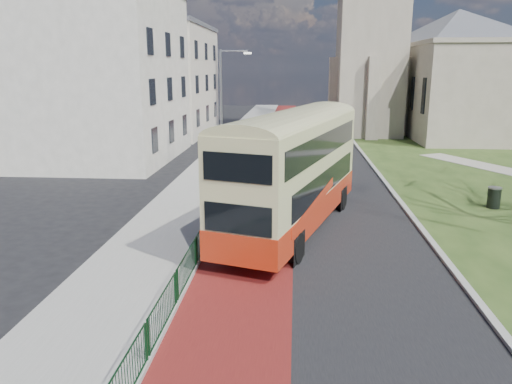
# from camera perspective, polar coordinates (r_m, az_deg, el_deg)

# --- Properties ---
(ground) EXTENTS (160.00, 160.00, 0.00)m
(ground) POSITION_cam_1_polar(r_m,az_deg,el_deg) (17.06, 2.51, -10.00)
(ground) COLOR black
(ground) RESTS_ON ground
(road_carriageway) EXTENTS (9.00, 120.00, 0.01)m
(road_carriageway) POSITION_cam_1_polar(r_m,az_deg,el_deg) (36.26, 6.02, 2.90)
(road_carriageway) COLOR black
(road_carriageway) RESTS_ON ground
(bus_lane) EXTENTS (3.40, 120.00, 0.01)m
(bus_lane) POSITION_cam_1_polar(r_m,az_deg,el_deg) (36.28, 1.75, 2.98)
(bus_lane) COLOR #591414
(bus_lane) RESTS_ON ground
(pavement_west) EXTENTS (4.00, 120.00, 0.12)m
(pavement_west) POSITION_cam_1_polar(r_m,az_deg,el_deg) (36.65, -4.20, 3.15)
(pavement_west) COLOR gray
(pavement_west) RESTS_ON ground
(kerb_west) EXTENTS (0.25, 120.00, 0.13)m
(kerb_west) POSITION_cam_1_polar(r_m,az_deg,el_deg) (36.40, -1.08, 3.12)
(kerb_west) COLOR #999993
(kerb_west) RESTS_ON ground
(kerb_east) EXTENTS (0.25, 80.00, 0.13)m
(kerb_east) POSITION_cam_1_polar(r_m,az_deg,el_deg) (38.61, 12.80, 3.40)
(kerb_east) COLOR #999993
(kerb_east) RESTS_ON ground
(pedestrian_railing) EXTENTS (0.07, 24.00, 1.12)m
(pedestrian_railing) POSITION_cam_1_polar(r_m,az_deg,el_deg) (20.88, -5.21, -3.86)
(pedestrian_railing) COLOR #0B3317
(pedestrian_railing) RESTS_ON ground
(gothic_church) EXTENTS (16.38, 18.00, 40.00)m
(gothic_church) POSITION_cam_1_polar(r_m,az_deg,el_deg) (55.27, 18.19, 19.78)
(gothic_church) COLOR gray
(gothic_church) RESTS_ON ground
(street_block_near) EXTENTS (10.30, 14.30, 13.00)m
(street_block_near) POSITION_cam_1_polar(r_m,az_deg,el_deg) (40.28, -17.02, 12.80)
(street_block_near) COLOR beige
(street_block_near) RESTS_ON ground
(street_block_far) EXTENTS (10.30, 16.30, 11.50)m
(street_block_far) POSITION_cam_1_polar(r_m,az_deg,el_deg) (55.51, -10.89, 12.54)
(street_block_far) COLOR beige
(street_block_far) RESTS_ON ground
(streetlamp) EXTENTS (2.13, 0.18, 8.00)m
(streetlamp) POSITION_cam_1_polar(r_m,az_deg,el_deg) (34.00, -3.75, 10.02)
(streetlamp) COLOR gray
(streetlamp) RESTS_ON pavement_west
(bus) EXTENTS (6.20, 12.27, 5.01)m
(bus) POSITION_cam_1_polar(r_m,az_deg,el_deg) (21.38, 4.36, 2.98)
(bus) COLOR #B32910
(bus) RESTS_ON ground
(litter_bin) EXTENTS (0.72, 0.72, 1.08)m
(litter_bin) POSITION_cam_1_polar(r_m,az_deg,el_deg) (27.86, 25.56, -0.57)
(litter_bin) COLOR black
(litter_bin) RESTS_ON grass_green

